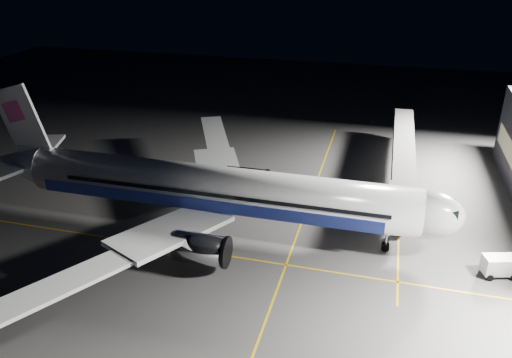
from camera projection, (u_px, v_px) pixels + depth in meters
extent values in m
plane|color=#4C4C4F|center=(218.00, 226.00, 62.82)|extent=(200.00, 200.00, 0.00)
cube|color=gold|center=(296.00, 237.00, 60.48)|extent=(0.25, 80.00, 0.01)
cube|color=gold|center=(201.00, 252.00, 57.58)|extent=(70.00, 0.25, 0.01)
cube|color=gold|center=(399.00, 211.00, 66.41)|extent=(0.25, 40.00, 0.01)
cylinder|color=silver|center=(217.00, 189.00, 60.56)|extent=(48.00, 5.60, 5.60)
ellipsoid|color=silver|center=(423.00, 214.00, 54.94)|extent=(8.96, 5.60, 5.60)
cube|color=black|center=(446.00, 208.00, 53.98)|extent=(2.20, 3.40, 0.90)
cone|color=silver|center=(16.00, 162.00, 67.11)|extent=(9.00, 5.49, 5.49)
cube|color=navy|center=(217.00, 185.00, 63.61)|extent=(42.24, 0.25, 1.50)
cube|color=navy|center=(201.00, 205.00, 58.75)|extent=(42.24, 0.25, 1.50)
cube|color=silver|center=(219.00, 172.00, 68.82)|extent=(11.36, 15.23, 1.53)
cube|color=silver|center=(172.00, 230.00, 54.84)|extent=(11.36, 15.23, 1.53)
cube|color=silver|center=(214.00, 133.00, 80.54)|extent=(8.57, 13.22, 1.31)
cube|color=silver|center=(63.00, 284.00, 44.72)|extent=(8.57, 13.22, 1.31)
cube|color=silver|center=(44.00, 147.00, 71.41)|extent=(6.20, 9.67, 0.45)
cube|color=white|center=(22.00, 122.00, 64.05)|extent=(7.53, 0.40, 10.28)
cube|color=#DF4CA5|center=(15.00, 111.00, 63.64)|extent=(3.22, 0.55, 3.22)
cylinder|color=#B7B7BF|center=(247.00, 180.00, 69.32)|extent=(5.60, 3.40, 3.40)
cylinder|color=#B7B7BF|center=(201.00, 249.00, 53.59)|extent=(5.60, 3.40, 3.40)
cylinder|color=#9999A0|center=(386.00, 240.00, 57.49)|extent=(0.26, 0.26, 2.50)
cylinder|color=black|center=(385.00, 246.00, 57.83)|extent=(0.90, 0.70, 0.90)
cylinder|color=#9999A0|center=(207.00, 199.00, 66.75)|extent=(0.26, 0.26, 2.50)
cylinder|color=#9999A0|center=(182.00, 232.00, 59.24)|extent=(0.26, 0.26, 2.50)
cylinder|color=black|center=(207.00, 204.00, 67.05)|extent=(1.10, 1.60, 1.10)
cylinder|color=black|center=(182.00, 237.00, 59.54)|extent=(1.10, 1.60, 1.10)
cube|color=#B2B2B7|center=(403.00, 152.00, 73.23)|extent=(3.00, 33.90, 2.80)
cube|color=#B2B2B7|center=(403.00, 200.00, 59.38)|extent=(3.60, 3.20, 3.40)
cylinder|color=#9999A0|center=(400.00, 222.00, 60.68)|extent=(0.70, 0.70, 3.10)
cylinder|color=black|center=(399.00, 234.00, 60.41)|extent=(0.70, 0.30, 0.70)
cylinder|color=black|center=(399.00, 227.00, 61.98)|extent=(0.70, 0.30, 0.70)
cube|color=silver|center=(500.00, 265.00, 52.92)|extent=(3.88, 2.68, 1.94)
cylinder|color=black|center=(505.00, 267.00, 54.22)|extent=(0.74, 0.41, 0.71)
cylinder|color=black|center=(483.00, 268.00, 54.17)|extent=(0.74, 0.41, 0.71)
cylinder|color=black|center=(490.00, 278.00, 52.50)|extent=(0.74, 0.41, 0.71)
cube|color=black|center=(213.00, 190.00, 70.28)|extent=(3.05, 2.40, 1.22)
cube|color=black|center=(213.00, 185.00, 69.95)|extent=(1.40, 1.40, 0.67)
sphere|color=#FFF2CC|center=(206.00, 191.00, 69.89)|extent=(0.29, 0.29, 0.29)
sphere|color=#FFF2CC|center=(212.00, 193.00, 69.35)|extent=(0.29, 0.29, 0.29)
cylinder|color=black|center=(223.00, 192.00, 70.73)|extent=(0.71, 0.44, 0.67)
cylinder|color=black|center=(215.00, 197.00, 69.29)|extent=(0.71, 0.44, 0.67)
cylinder|color=black|center=(211.00, 189.00, 71.70)|extent=(0.71, 0.44, 0.67)
cylinder|color=black|center=(203.00, 194.00, 70.26)|extent=(0.71, 0.44, 0.67)
cone|color=#EA4509|center=(211.00, 199.00, 68.86)|extent=(0.35, 0.35, 0.52)
cone|color=#EA4509|center=(214.00, 206.00, 67.02)|extent=(0.40, 0.40, 0.61)
cone|color=#EA4509|center=(204.00, 173.00, 76.59)|extent=(0.41, 0.41, 0.61)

